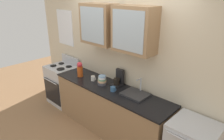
{
  "coord_description": "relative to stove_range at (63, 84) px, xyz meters",
  "views": [
    {
      "loc": [
        2.25,
        -2.27,
        2.47
      ],
      "look_at": [
        0.06,
        0.0,
        1.24
      ],
      "focal_mm": 32.69,
      "sensor_mm": 36.0,
      "label": 1
    }
  ],
  "objects": [
    {
      "name": "sink_faucet",
      "position": [
        2.01,
        0.1,
        0.46
      ],
      "size": [
        0.41,
        0.34,
        0.26
      ],
      "color": "#2D2D30",
      "rests_on": "counter"
    },
    {
      "name": "counter",
      "position": [
        1.51,
        0.0,
        -0.01
      ],
      "size": [
        2.38,
        0.6,
        0.89
      ],
      "color": "#93704C",
      "rests_on": "ground_plane"
    },
    {
      "name": "cup_near_sink",
      "position": [
        1.65,
        -0.06,
        0.48
      ],
      "size": [
        0.12,
        0.09,
        0.08
      ],
      "color": "#38608C",
      "rests_on": "counter"
    },
    {
      "name": "ground_plane",
      "position": [
        1.51,
        0.0,
        -0.45
      ],
      "size": [
        10.0,
        10.0,
        0.0
      ],
      "primitive_type": "plane",
      "color": "#936B47"
    },
    {
      "name": "stove_range",
      "position": [
        0.0,
        0.0,
        0.0
      ],
      "size": [
        0.66,
        0.6,
        1.07
      ],
      "color": "silver",
      "rests_on": "ground_plane"
    },
    {
      "name": "cup_near_bowls",
      "position": [
        1.09,
        -0.01,
        0.48
      ],
      "size": [
        0.11,
        0.08,
        0.09
      ],
      "color": "silver",
      "rests_on": "counter"
    },
    {
      "name": "bowl_stack",
      "position": [
        1.33,
        -0.0,
        0.52
      ],
      "size": [
        0.17,
        0.17,
        0.17
      ],
      "color": "#4C4C54",
      "rests_on": "counter"
    },
    {
      "name": "vase",
      "position": [
        0.75,
        -0.05,
        0.58
      ],
      "size": [
        0.11,
        0.11,
        0.3
      ],
      "color": "#BF4C19",
      "rests_on": "counter"
    },
    {
      "name": "coffee_maker",
      "position": [
        1.56,
        0.18,
        0.55
      ],
      "size": [
        0.17,
        0.2,
        0.29
      ],
      "color": "black",
      "rests_on": "counter"
    },
    {
      "name": "back_wall_unit",
      "position": [
        1.51,
        0.31,
        1.01
      ],
      "size": [
        4.92,
        0.42,
        2.73
      ],
      "color": "beige",
      "rests_on": "ground_plane"
    }
  ]
}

